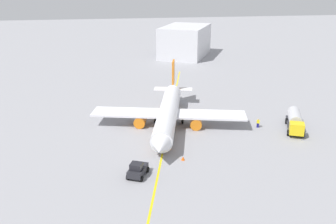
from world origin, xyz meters
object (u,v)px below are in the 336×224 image
airplane (168,113)px  safety_cone_nose (183,158)px  refueling_worker (258,123)px  fuel_tanker (295,121)px  pushback_tug (137,170)px

airplane → safety_cone_nose: 13.84m
refueling_worker → safety_cone_nose: 19.30m
safety_cone_nose → airplane: bearing=180.0°
refueling_worker → safety_cone_nose: size_ratio=2.78×
fuel_tanker → refueling_worker: 6.57m
airplane → safety_cone_nose: airplane is taller
pushback_tug → refueling_worker: (-13.82, 23.54, -0.19)m
fuel_tanker → safety_cone_nose: 24.05m
refueling_worker → airplane: bearing=-101.7°
airplane → safety_cone_nose: bearing=-0.0°
fuel_tanker → pushback_tug: fuel_tanker is taller
pushback_tug → airplane: bearing=157.2°
fuel_tanker → safety_cone_nose: (8.28, -22.53, -1.40)m
fuel_tanker → refueling_worker: bearing=-107.9°
fuel_tanker → pushback_tug: (11.82, -29.74, -0.70)m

